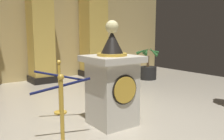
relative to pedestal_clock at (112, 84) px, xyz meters
The scene contains 9 objects.
ground_plane 0.75m from the pedestal_clock, 21.97° to the left, with size 10.65×10.65×0.00m, color #B2A893.
back_wall 4.78m from the pedestal_clock, 86.38° to the left, with size 10.65×0.16×3.56m, color tan.
pedestal_clock is the anchor object (origin of this frame).
stanchion_near 1.17m from the pedestal_clock, 115.03° to the left, with size 0.24×0.24×1.02m.
stanchion_far 1.25m from the pedestal_clock, 156.44° to the right, with size 0.24×0.24×1.03m.
velvet_rope 0.84m from the pedestal_clock, 161.17° to the left, with size 1.08×1.10×0.22m.
column_right 4.73m from the pedestal_clock, 62.29° to the left, with size 0.87×0.87×3.42m.
column_centre_rear 4.22m from the pedestal_clock, 85.89° to the left, with size 0.78×0.78×3.42m.
potted_palm_right 4.14m from the pedestal_clock, 37.99° to the left, with size 0.74×0.73×1.08m.
Camera 1 is at (-2.57, -3.29, 1.52)m, focal length 39.23 mm.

